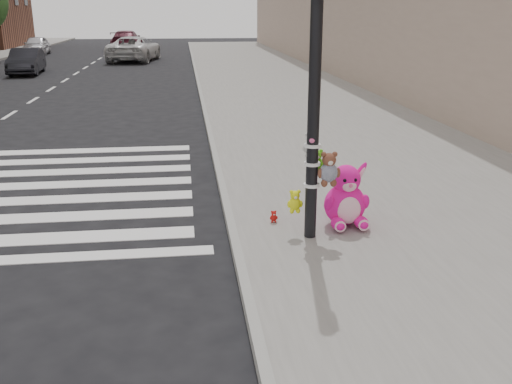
{
  "coord_description": "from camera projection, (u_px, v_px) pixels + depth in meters",
  "views": [
    {
      "loc": [
        0.93,
        -5.44,
        3.18
      ],
      "look_at": [
        1.87,
        2.01,
        0.75
      ],
      "focal_mm": 40.0,
      "sensor_mm": 36.0,
      "label": 1
    }
  ],
  "objects": [
    {
      "name": "sidewalk_near",
      "position": [
        331.0,
        124.0,
        16.01
      ],
      "size": [
        7.0,
        80.0,
        0.14
      ],
      "primitive_type": "cube",
      "color": "slate",
      "rests_on": "ground"
    },
    {
      "name": "ground",
      "position": [
        104.0,
        325.0,
        6.0
      ],
      "size": [
        120.0,
        120.0,
        0.0
      ],
      "primitive_type": "plane",
      "color": "black",
      "rests_on": "ground"
    },
    {
      "name": "car_maroon_near",
      "position": [
        127.0,
        40.0,
        45.78
      ],
      "size": [
        2.3,
        5.18,
        1.48
      ],
      "primitive_type": "imported",
      "rotation": [
        0.0,
        0.0,
        3.1
      ],
      "color": "#511725",
      "rests_on": "ground"
    },
    {
      "name": "red_teddy",
      "position": [
        274.0,
        216.0,
        8.45
      ],
      "size": [
        0.13,
        0.09,
        0.18
      ],
      "primitive_type": null,
      "rotation": [
        0.0,
        0.0,
        0.06
      ],
      "color": "red",
      "rests_on": "sidewalk_near"
    },
    {
      "name": "car_silver_deep",
      "position": [
        37.0,
        45.0,
        40.39
      ],
      "size": [
        1.79,
        3.94,
        1.31
      ],
      "primitive_type": "imported",
      "rotation": [
        0.0,
        0.0,
        0.06
      ],
      "color": "silver",
      "rests_on": "ground"
    },
    {
      "name": "car_dark_far",
      "position": [
        26.0,
        61.0,
        28.58
      ],
      "size": [
        1.64,
        3.95,
        1.27
      ],
      "primitive_type": "imported",
      "rotation": [
        0.0,
        0.0,
        0.08
      ],
      "color": "black",
      "rests_on": "ground"
    },
    {
      "name": "car_white_near",
      "position": [
        134.0,
        49.0,
        35.56
      ],
      "size": [
        3.31,
        5.77,
        1.52
      ],
      "primitive_type": "imported",
      "rotation": [
        0.0,
        0.0,
        2.99
      ],
      "color": "silver",
      "rests_on": "ground"
    },
    {
      "name": "signal_pole",
      "position": [
        316.0,
        120.0,
        7.47
      ],
      "size": [
        0.7,
        0.48,
        4.0
      ],
      "color": "black",
      "rests_on": "sidewalk_near"
    },
    {
      "name": "curb_edge",
      "position": [
        208.0,
        127.0,
        15.6
      ],
      "size": [
        0.12,
        80.0,
        0.15
      ],
      "primitive_type": "cube",
      "color": "gray",
      "rests_on": "ground"
    },
    {
      "name": "pink_bunny",
      "position": [
        346.0,
        200.0,
        8.27
      ],
      "size": [
        0.68,
        0.71,
        0.96
      ],
      "rotation": [
        0.0,
        0.0,
        0.03
      ],
      "color": "#FB159B",
      "rests_on": "sidewalk_near"
    }
  ]
}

